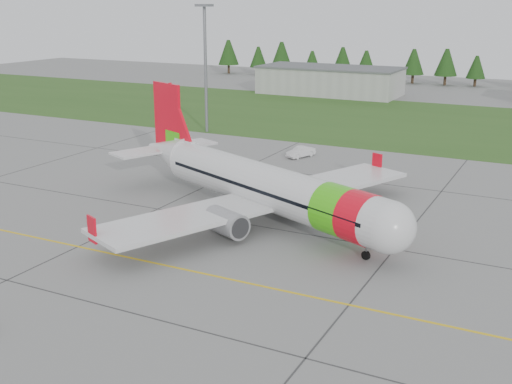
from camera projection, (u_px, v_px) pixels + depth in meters
The scene contains 8 objects.
ground at pixel (168, 322), 43.03m from camera, with size 320.00×320.00×0.00m, color gray.
aircraft at pixel (264, 186), 62.43m from camera, with size 37.11×35.23×11.84m.
service_van at pixel (301, 141), 88.40m from camera, with size 1.57×1.48×4.49m, color silver.
grass_strip at pixel (433, 124), 113.11m from camera, with size 320.00×50.00×0.03m, color #30561E.
taxi_guideline at pixel (226, 278), 49.86m from camera, with size 120.00×0.25×0.02m, color gold.
hangar_west at pixel (330, 81), 149.23m from camera, with size 32.00×14.00×6.00m, color #A8A8A3.
floodlight_mast at pixel (206, 71), 103.67m from camera, with size 0.50×0.50×20.00m, color slate.
treeline at pixel (483, 68), 159.55m from camera, with size 160.00×8.00×10.00m, color #1C3F14, non-canonical shape.
Camera 1 is at (22.85, -31.87, 20.63)m, focal length 45.00 mm.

